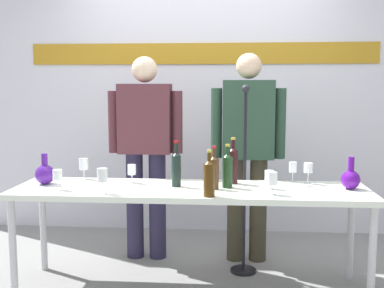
# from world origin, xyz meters

# --- Properties ---
(ground_plane) EXTENTS (10.00, 10.00, 0.00)m
(ground_plane) POSITION_xyz_m (0.00, 0.00, 0.00)
(ground_plane) COLOR gray
(back_wall) EXTENTS (4.75, 0.11, 3.00)m
(back_wall) POSITION_xyz_m (0.00, 1.44, 1.50)
(back_wall) COLOR silver
(back_wall) RESTS_ON ground
(display_table) EXTENTS (2.46, 0.62, 0.73)m
(display_table) POSITION_xyz_m (0.00, 0.00, 0.67)
(display_table) COLOR white
(display_table) RESTS_ON ground
(decanter_blue_left) EXTENTS (0.14, 0.14, 0.22)m
(decanter_blue_left) POSITION_xyz_m (-1.05, 0.04, 0.80)
(decanter_blue_left) COLOR #4C1B8F
(decanter_blue_left) RESTS_ON display_table
(decanter_blue_right) EXTENTS (0.13, 0.13, 0.22)m
(decanter_blue_right) POSITION_xyz_m (1.10, 0.04, 0.80)
(decanter_blue_right) COLOR #54118D
(decanter_blue_right) RESTS_ON display_table
(presenter_left) EXTENTS (0.61, 0.22, 1.67)m
(presenter_left) POSITION_xyz_m (-0.42, 0.59, 0.96)
(presenter_left) COLOR #292440
(presenter_left) RESTS_ON ground
(presenter_right) EXTENTS (0.60, 0.22, 1.69)m
(presenter_right) POSITION_xyz_m (0.42, 0.59, 0.97)
(presenter_right) COLOR #3A3526
(presenter_right) RESTS_ON ground
(wine_bottle_0) EXTENTS (0.07, 0.07, 0.33)m
(wine_bottle_0) POSITION_xyz_m (-0.10, 0.04, 0.86)
(wine_bottle_0) COLOR black
(wine_bottle_0) RESTS_ON display_table
(wine_bottle_1) EXTENTS (0.07, 0.07, 0.30)m
(wine_bottle_1) POSITION_xyz_m (0.14, -0.25, 0.86)
(wine_bottle_1) COLOR #442A0B
(wine_bottle_1) RESTS_ON display_table
(wine_bottle_2) EXTENTS (0.07, 0.07, 0.34)m
(wine_bottle_2) POSITION_xyz_m (0.30, 0.18, 0.87)
(wine_bottle_2) COLOR black
(wine_bottle_2) RESTS_ON display_table
(wine_bottle_3) EXTENTS (0.06, 0.06, 0.30)m
(wine_bottle_3) POSITION_xyz_m (0.16, -0.03, 0.85)
(wine_bottle_3) COLOR #482A16
(wine_bottle_3) RESTS_ON display_table
(wine_bottle_4) EXTENTS (0.07, 0.07, 0.30)m
(wine_bottle_4) POSITION_xyz_m (0.26, 0.03, 0.86)
(wine_bottle_4) COLOR #1A381B
(wine_bottle_4) RESTS_ON display_table
(wine_glass_left_0) EXTENTS (0.07, 0.07, 0.16)m
(wine_glass_left_0) POSITION_xyz_m (-0.83, 0.26, 0.84)
(wine_glass_left_0) COLOR white
(wine_glass_left_0) RESTS_ON display_table
(wine_glass_left_1) EXTENTS (0.06, 0.06, 0.14)m
(wine_glass_left_1) POSITION_xyz_m (-0.90, -0.13, 0.83)
(wine_glass_left_1) COLOR white
(wine_glass_left_1) RESTS_ON display_table
(wine_glass_left_2) EXTENTS (0.06, 0.06, 0.14)m
(wine_glass_left_2) POSITION_xyz_m (-0.44, 0.14, 0.82)
(wine_glass_left_2) COLOR white
(wine_glass_left_2) RESTS_ON display_table
(wine_glass_left_3) EXTENTS (0.07, 0.07, 0.17)m
(wine_glass_left_3) POSITION_xyz_m (-0.56, -0.21, 0.85)
(wine_glass_left_3) COLOR white
(wine_glass_left_3) RESTS_ON display_table
(wine_glass_right_0) EXTENTS (0.07, 0.07, 0.15)m
(wine_glass_right_0) POSITION_xyz_m (0.84, 0.21, 0.84)
(wine_glass_right_0) COLOR white
(wine_glass_right_0) RESTS_ON display_table
(wine_glass_right_1) EXTENTS (0.07, 0.07, 0.13)m
(wine_glass_right_1) POSITION_xyz_m (0.54, 0.01, 0.82)
(wine_glass_right_1) COLOR white
(wine_glass_right_1) RESTS_ON display_table
(wine_glass_right_2) EXTENTS (0.07, 0.07, 0.15)m
(wine_glass_right_2) POSITION_xyz_m (0.54, -0.16, 0.83)
(wine_glass_right_2) COLOR white
(wine_glass_right_2) RESTS_ON display_table
(wine_glass_right_3) EXTENTS (0.06, 0.06, 0.15)m
(wine_glass_right_3) POSITION_xyz_m (0.73, 0.26, 0.84)
(wine_glass_right_3) COLOR white
(wine_glass_right_3) RESTS_ON display_table
(microphone_stand) EXTENTS (0.20, 0.20, 1.44)m
(microphone_stand) POSITION_xyz_m (0.39, 0.33, 0.48)
(microphone_stand) COLOR black
(microphone_stand) RESTS_ON ground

